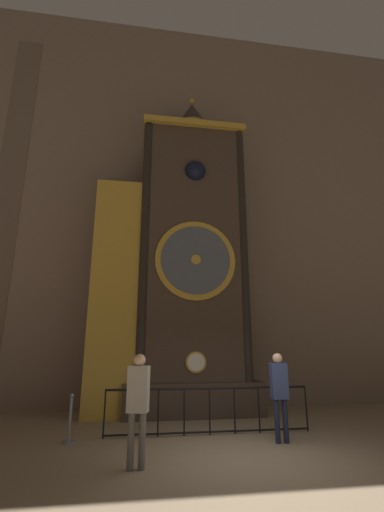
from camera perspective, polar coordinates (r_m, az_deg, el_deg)
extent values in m
plane|color=#847056|center=(6.93, 9.50, -30.50)|extent=(28.00, 28.00, 0.00)
cube|color=#7A6656|center=(13.21, 0.77, 10.20)|extent=(24.00, 0.30, 14.98)
cube|color=brown|center=(13.48, -28.34, 8.08)|extent=(0.90, 0.12, 13.48)
cube|color=#423328|center=(10.79, 0.00, -22.50)|extent=(3.98, 1.61, 0.92)
cube|color=#423328|center=(11.16, 0.00, 1.72)|extent=(3.18, 1.40, 8.32)
cube|color=gold|center=(12.84, 0.07, 19.49)|extent=(3.44, 1.54, 0.20)
cylinder|color=gold|center=(9.98, 0.66, -17.28)|extent=(0.57, 0.05, 0.57)
cylinder|color=silver|center=(9.95, 0.69, -17.29)|extent=(0.47, 0.03, 0.47)
cylinder|color=gold|center=(10.29, 0.61, -0.68)|extent=(2.44, 0.07, 2.44)
cylinder|color=#4C515B|center=(10.25, 0.65, -0.61)|extent=(2.10, 0.04, 2.10)
cylinder|color=gold|center=(10.23, 0.67, -0.59)|extent=(0.29, 0.03, 0.29)
cube|color=black|center=(11.86, 0.16, 12.86)|extent=(0.87, 0.42, 0.87)
sphere|color=black|center=(11.48, 0.50, 13.86)|extent=(0.69, 0.69, 0.69)
cylinder|color=black|center=(10.46, -7.83, 3.02)|extent=(0.29, 0.29, 8.32)
cylinder|color=black|center=(10.92, 8.47, 2.27)|extent=(0.29, 0.29, 8.32)
cylinder|color=gold|center=(13.07, 0.00, 20.14)|extent=(1.16, 1.16, 0.30)
cone|color=black|center=(13.45, 0.00, 22.37)|extent=(1.10, 1.10, 0.98)
sphere|color=gold|center=(13.82, 0.00, 24.38)|extent=(0.20, 0.20, 0.20)
cube|color=maroon|center=(10.77, -12.48, -6.14)|extent=(1.38, 1.19, 6.92)
cube|color=gold|center=(10.16, -12.69, -5.63)|extent=(1.45, 0.06, 6.92)
cylinder|color=black|center=(8.33, -14.40, -24.10)|extent=(0.04, 0.04, 0.99)
cylinder|color=black|center=(8.30, -10.04, -24.35)|extent=(0.04, 0.04, 0.99)
cylinder|color=black|center=(8.31, -5.66, -24.47)|extent=(0.04, 0.04, 0.99)
cylinder|color=black|center=(8.37, -1.30, -24.47)|extent=(0.04, 0.04, 0.99)
cylinder|color=black|center=(8.46, 2.97, -24.35)|extent=(0.04, 0.04, 0.99)
cylinder|color=black|center=(8.59, 7.11, -24.12)|extent=(0.04, 0.04, 0.99)
cylinder|color=black|center=(8.76, 11.10, -23.79)|extent=(0.04, 0.04, 0.99)
cylinder|color=black|center=(8.96, 14.91, -23.38)|extent=(0.04, 0.04, 0.99)
cylinder|color=black|center=(9.20, 18.50, -22.90)|extent=(0.04, 0.04, 0.99)
cylinder|color=black|center=(8.40, 2.92, -21.16)|extent=(4.63, 0.05, 0.05)
cylinder|color=black|center=(8.54, 3.01, -27.23)|extent=(4.63, 0.04, 0.04)
cylinder|color=#58554F|center=(6.32, -10.16, -28.07)|extent=(0.11, 0.11, 0.84)
cylinder|color=#58554F|center=(6.32, -8.32, -28.14)|extent=(0.11, 0.11, 0.84)
cube|color=gray|center=(6.19, -8.92, -21.00)|extent=(0.38, 0.30, 0.73)
sphere|color=tan|center=(6.15, -8.74, -16.77)|extent=(0.21, 0.21, 0.21)
cylinder|color=#1B213A|center=(7.97, 14.00, -25.11)|extent=(0.11, 0.11, 0.84)
cylinder|color=#1B213A|center=(8.04, 15.31, -24.94)|extent=(0.11, 0.11, 0.84)
cube|color=navy|center=(7.90, 14.27, -19.50)|extent=(0.35, 0.24, 0.72)
sphere|color=tan|center=(7.87, 14.05, -16.22)|extent=(0.21, 0.21, 0.21)
cylinder|color=gray|center=(8.28, -19.94, -27.14)|extent=(0.28, 0.28, 0.04)
cylinder|color=gray|center=(8.20, -19.67, -24.34)|extent=(0.06, 0.06, 0.86)
sphere|color=gray|center=(8.13, -19.36, -21.12)|extent=(0.09, 0.09, 0.09)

